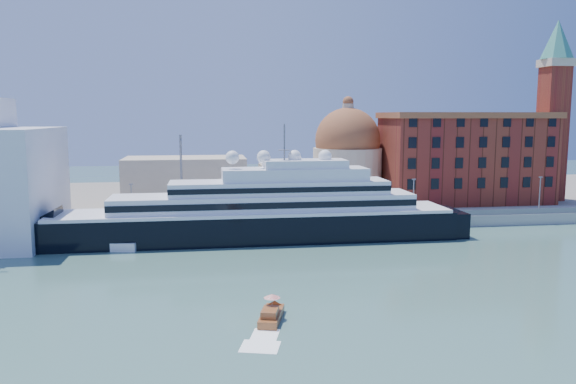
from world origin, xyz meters
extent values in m
plane|color=#365E57|center=(0.00, 0.00, 0.00)|extent=(400.00, 400.00, 0.00)
cube|color=gray|center=(0.00, 34.00, 1.25)|extent=(180.00, 10.00, 2.50)
cube|color=slate|center=(0.00, 75.00, 1.00)|extent=(260.00, 72.00, 2.00)
cube|color=slate|center=(0.00, 29.50, 3.10)|extent=(180.00, 0.10, 1.20)
cube|color=black|center=(-5.81, 23.00, 2.23)|extent=(78.99, 12.15, 6.58)
cone|color=black|center=(-47.33, 23.00, 2.23)|extent=(10.13, 12.15, 12.15)
cube|color=black|center=(33.69, 23.00, 2.03)|extent=(6.08, 11.14, 6.08)
cube|color=white|center=(-5.81, 23.00, 5.77)|extent=(76.97, 12.36, 0.61)
cube|color=white|center=(-3.79, 23.00, 7.60)|extent=(58.74, 10.13, 3.04)
cube|color=black|center=(-3.79, 17.94, 7.60)|extent=(58.74, 0.15, 1.22)
cube|color=white|center=(-0.75, 23.00, 10.43)|extent=(42.54, 9.11, 2.63)
cube|color=white|center=(2.29, 23.00, 12.96)|extent=(28.36, 8.10, 2.43)
cube|color=white|center=(4.32, 23.00, 14.99)|extent=(16.20, 7.09, 1.62)
cylinder|color=slate|center=(0.27, 23.00, 19.24)|extent=(0.30, 0.30, 7.09)
sphere|color=white|center=(-9.86, 23.00, 16.41)|extent=(2.63, 2.63, 2.63)
sphere|color=white|center=(-3.79, 23.00, 16.41)|extent=(2.63, 2.63, 2.63)
sphere|color=white|center=(2.29, 23.00, 16.41)|extent=(2.63, 2.63, 2.63)
sphere|color=white|center=(8.37, 23.00, 16.41)|extent=(2.63, 2.63, 2.63)
cube|color=white|center=(-34.02, 19.52, 0.67)|extent=(13.97, 6.94, 1.78)
cube|color=white|center=(-31.83, 19.09, 2.12)|extent=(4.91, 3.59, 1.34)
cube|color=brown|center=(-7.63, -21.08, 0.40)|extent=(4.00, 7.14, 1.13)
cube|color=brown|center=(-7.93, -22.17, 1.36)|extent=(2.50, 3.21, 0.90)
cylinder|color=slate|center=(-7.47, -20.54, 1.81)|extent=(0.07, 0.07, 1.81)
cone|color=red|center=(-7.47, -20.54, 2.83)|extent=(2.04, 2.04, 0.45)
cube|color=maroon|center=(52.00, 52.00, 13.00)|extent=(42.00, 18.00, 22.00)
cube|color=brown|center=(52.00, 52.00, 24.50)|extent=(43.00, 19.00, 1.50)
cube|color=maroon|center=(76.00, 52.00, 19.50)|extent=(6.00, 6.00, 35.00)
cube|color=beige|center=(76.00, 52.00, 38.00)|extent=(7.00, 7.00, 2.00)
cone|color=teal|center=(76.00, 52.00, 44.00)|extent=(8.40, 8.40, 10.00)
cylinder|color=beige|center=(22.00, 58.00, 9.00)|extent=(18.00, 18.00, 14.00)
sphere|color=brown|center=(22.00, 58.00, 18.00)|extent=(17.00, 17.00, 17.00)
cylinder|color=beige|center=(22.00, 58.00, 26.00)|extent=(3.00, 3.00, 3.00)
cube|color=beige|center=(8.00, 56.00, 7.00)|extent=(18.00, 14.00, 10.00)
cube|color=beige|center=(-20.00, 58.00, 8.00)|extent=(30.00, 16.00, 12.00)
cylinder|color=slate|center=(-30.00, 31.00, 6.50)|extent=(0.24, 0.24, 8.00)
cube|color=slate|center=(-30.00, 31.00, 10.60)|extent=(0.80, 0.30, 0.25)
cylinder|color=slate|center=(0.00, 31.00, 6.50)|extent=(0.24, 0.24, 8.00)
cube|color=slate|center=(0.00, 31.00, 10.60)|extent=(0.80, 0.30, 0.25)
cylinder|color=slate|center=(30.00, 31.00, 6.50)|extent=(0.24, 0.24, 8.00)
cube|color=slate|center=(30.00, 31.00, 10.60)|extent=(0.80, 0.30, 0.25)
cylinder|color=slate|center=(60.00, 31.00, 6.50)|extent=(0.24, 0.24, 8.00)
cube|color=slate|center=(60.00, 31.00, 10.60)|extent=(0.80, 0.30, 0.25)
cylinder|color=slate|center=(-20.00, 33.00, 11.50)|extent=(0.50, 0.50, 18.00)
camera|label=1|loc=(-15.21, -85.19, 24.25)|focal=35.00mm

